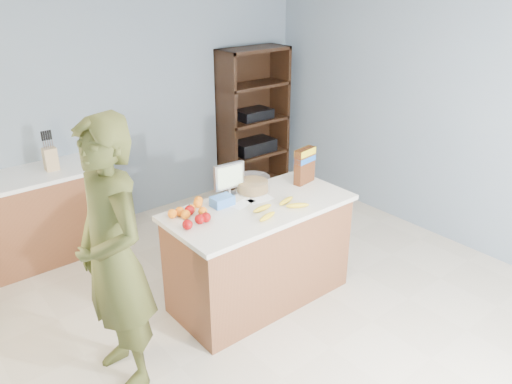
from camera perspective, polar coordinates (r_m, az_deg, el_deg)
floor at (r=4.35m, az=3.00°, el=-13.63°), size 4.50×5.00×0.02m
walls at (r=3.59m, az=3.57°, el=7.78°), size 4.52×5.02×2.51m
counter_peninsula at (r=4.30m, az=0.43°, el=-7.35°), size 1.56×0.76×0.90m
back_cabinet at (r=5.33m, az=-23.20°, el=-2.44°), size 1.24×0.62×0.90m
shelving_unit at (r=6.49m, az=-0.56°, el=8.00°), size 0.90×0.40×1.80m
person at (r=3.36m, az=-16.01°, el=-7.36°), size 0.47×0.70×1.91m
knife_block at (r=5.14m, az=-22.44°, el=3.59°), size 0.12×0.10×0.31m
envelopes at (r=4.12m, az=-0.49°, el=-1.10°), size 0.40×0.17×0.00m
bananas at (r=3.98m, az=2.59°, el=-1.79°), size 0.51×0.23×0.04m
apples at (r=3.80m, az=-6.91°, el=-2.93°), size 0.25×0.28×0.08m
oranges at (r=3.95m, az=-7.57°, el=-1.95°), size 0.36×0.26×0.07m
blue_carton at (r=4.05m, az=-3.88°, el=-1.03°), size 0.18×0.12×0.08m
salad_bowl at (r=4.31m, az=-0.40°, el=0.84°), size 0.30×0.30×0.13m
tv at (r=4.20m, az=-3.08°, el=1.68°), size 0.28×0.12×0.28m
cereal_box at (r=4.45m, az=5.59°, el=3.32°), size 0.23×0.11×0.32m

